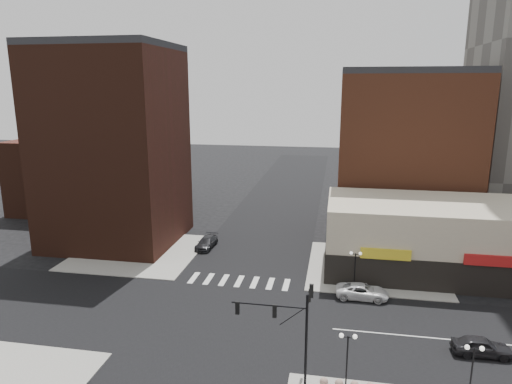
# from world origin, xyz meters

# --- Properties ---
(ground) EXTENTS (240.00, 240.00, 0.00)m
(ground) POSITION_xyz_m (0.00, 0.00, 0.00)
(ground) COLOR black
(ground) RESTS_ON ground
(road_ew) EXTENTS (200.00, 14.00, 0.02)m
(road_ew) POSITION_xyz_m (0.00, 0.00, 0.01)
(road_ew) COLOR black
(road_ew) RESTS_ON ground
(road_ns) EXTENTS (14.00, 200.00, 0.02)m
(road_ns) POSITION_xyz_m (0.00, 0.00, 0.01)
(road_ns) COLOR black
(road_ns) RESTS_ON ground
(sidewalk_nw) EXTENTS (15.00, 15.00, 0.12)m
(sidewalk_nw) POSITION_xyz_m (-14.50, 14.50, 0.06)
(sidewalk_nw) COLOR gray
(sidewalk_nw) RESTS_ON ground
(sidewalk_ne) EXTENTS (15.00, 15.00, 0.12)m
(sidewalk_ne) POSITION_xyz_m (14.50, 14.50, 0.06)
(sidewalk_ne) COLOR gray
(sidewalk_ne) RESTS_ON ground
(building_nw) EXTENTS (16.00, 15.00, 25.00)m
(building_nw) POSITION_xyz_m (-19.00, 18.50, 12.50)
(building_nw) COLOR #3B1D13
(building_nw) RESTS_ON ground
(building_nw_low) EXTENTS (20.00, 18.00, 12.00)m
(building_nw_low) POSITION_xyz_m (-32.00, 34.00, 6.00)
(building_nw_low) COLOR #3B1D13
(building_nw_low) RESTS_ON ground
(building_ne_midrise) EXTENTS (18.00, 15.00, 22.00)m
(building_ne_midrise) POSITION_xyz_m (19.00, 29.50, 11.00)
(building_ne_midrise) COLOR brown
(building_ne_midrise) RESTS_ON ground
(building_ne_row) EXTENTS (24.20, 12.20, 8.00)m
(building_ne_row) POSITION_xyz_m (21.00, 15.00, 3.30)
(building_ne_row) COLOR #B8AD92
(building_ne_row) RESTS_ON ground
(traffic_signal) EXTENTS (5.59, 3.09, 7.77)m
(traffic_signal) POSITION_xyz_m (7.24, -7.83, 4.96)
(traffic_signal) COLOR black
(traffic_signal) RESTS_ON ground
(street_lamp_se_a) EXTENTS (1.22, 0.32, 4.16)m
(street_lamp_se_a) POSITION_xyz_m (11.00, -8.00, 3.29)
(street_lamp_se_a) COLOR black
(street_lamp_se_a) RESTS_ON sidewalk_se
(street_lamp_se_b) EXTENTS (1.22, 0.32, 4.16)m
(street_lamp_se_b) POSITION_xyz_m (19.00, -8.00, 3.29)
(street_lamp_se_b) COLOR black
(street_lamp_se_b) RESTS_ON sidewalk_se
(street_lamp_ne) EXTENTS (1.22, 0.32, 4.16)m
(street_lamp_ne) POSITION_xyz_m (12.00, 8.00, 3.29)
(street_lamp_ne) COLOR black
(street_lamp_ne) RESTS_ON sidewalk_ne
(white_suv) EXTENTS (5.19, 2.43, 1.43)m
(white_suv) POSITION_xyz_m (12.75, 6.50, 0.72)
(white_suv) COLOR white
(white_suv) RESTS_ON ground
(dark_sedan_east) EXTENTS (4.44, 1.85, 1.50)m
(dark_sedan_east) POSITION_xyz_m (21.46, -1.89, 0.75)
(dark_sedan_east) COLOR black
(dark_sedan_east) RESTS_ON ground
(dark_sedan_north) EXTENTS (2.23, 4.95, 1.41)m
(dark_sedan_north) POSITION_xyz_m (-6.50, 17.68, 0.70)
(dark_sedan_north) COLOR black
(dark_sedan_north) RESTS_ON ground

